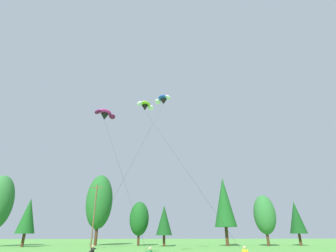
{
  "coord_description": "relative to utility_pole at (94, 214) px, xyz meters",
  "views": [
    {
      "loc": [
        -0.08,
        -5.03,
        2.66
      ],
      "look_at": [
        1.35,
        20.93,
        13.42
      ],
      "focal_mm": 27.53,
      "sensor_mm": 36.0,
      "label": 1
    }
  ],
  "objects": [
    {
      "name": "treeline_tree_b",
      "position": [
        -14.94,
        7.05,
        -0.0
      ],
      "size": [
        3.65,
        3.65,
        9.33
      ],
      "color": "#472D19",
      "rests_on": "ground_plane"
    },
    {
      "name": "parafoil_kite_mid_magenta",
      "position": [
        4.52,
        -20.83,
        10.47
      ],
      "size": [
        7.3,
        10.03,
        15.81
      ],
      "color": "#D12893"
    },
    {
      "name": "treeline_tree_f",
      "position": [
        26.63,
        8.54,
        3.17
      ],
      "size": [
        4.77,
        4.77,
        14.39
      ],
      "color": "#472D19",
      "rests_on": "ground_plane"
    },
    {
      "name": "treeline_tree_g",
      "position": [
        35.13,
        7.62,
        0.42
      ],
      "size": [
        4.59,
        4.59,
        10.35
      ],
      "color": "#472D19",
      "rests_on": "ground_plane"
    },
    {
      "name": "utility_pole",
      "position": [
        0.0,
        0.0,
        0.0
      ],
      "size": [
        2.2,
        0.26,
        11.15
      ],
      "color": "brown",
      "rests_on": "ground_plane"
    },
    {
      "name": "treeline_tree_h",
      "position": [
        43.14,
        9.55,
        -0.05
      ],
      "size": [
        3.64,
        3.64,
        9.26
      ],
      "color": "#472D19",
      "rests_on": "ground_plane"
    },
    {
      "name": "treeline_tree_e",
      "position": [
        13.17,
        7.82,
        -0.78
      ],
      "size": [
        3.38,
        3.38,
        8.08
      ],
      "color": "#472D19",
      "rests_on": "ground_plane"
    },
    {
      "name": "parafoil_kite_high_blue_white",
      "position": [
        12.08,
        -12.17,
        17.47
      ],
      "size": [
        8.12,
        15.85,
        22.45
      ],
      "color": "blue"
    },
    {
      "name": "parafoil_kite_far_lime_white",
      "position": [
        9.38,
        -18.14,
        13.2
      ],
      "size": [
        9.76,
        11.87,
        18.49
      ],
      "color": "#93D633"
    },
    {
      "name": "treeline_tree_d",
      "position": [
        7.73,
        10.7,
        -0.33
      ],
      "size": [
        4.26,
        4.26,
        9.11
      ],
      "color": "#472D19",
      "rests_on": "ground_plane"
    },
    {
      "name": "treeline_tree_c",
      "position": [
        -1.68,
        11.98,
        3.44
      ],
      "size": [
        5.94,
        5.94,
        15.33
      ],
      "color": "#472D19",
      "rests_on": "ground_plane"
    }
  ]
}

